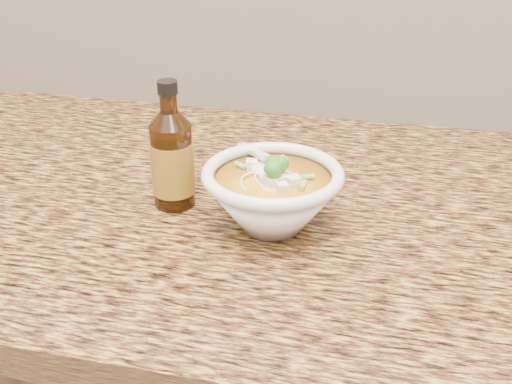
# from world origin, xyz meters

# --- Properties ---
(counter_slab) EXTENTS (4.00, 0.68, 0.04)m
(counter_slab) POSITION_xyz_m (0.00, 1.68, 0.88)
(counter_slab) COLOR #A78B3D
(counter_slab) RESTS_ON cabinet
(soup_bowl) EXTENTS (0.17, 0.17, 0.09)m
(soup_bowl) POSITION_xyz_m (-0.01, 1.60, 0.94)
(soup_bowl) COLOR white
(soup_bowl) RESTS_ON counter_slab
(hot_sauce_bottle) EXTENTS (0.07, 0.07, 0.16)m
(hot_sauce_bottle) POSITION_xyz_m (-0.14, 1.63, 0.96)
(hot_sauce_bottle) COLOR #391D07
(hot_sauce_bottle) RESTS_ON counter_slab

